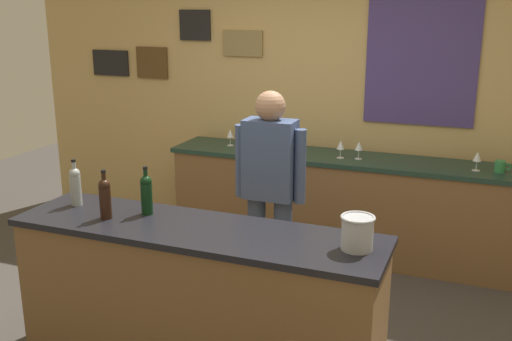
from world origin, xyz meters
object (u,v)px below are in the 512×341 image
wine_bottle_c (146,193)px  coffee_mug (500,167)px  wine_glass_b (286,138)px  wine_bottle_a (75,185)px  wine_bottle_b (105,197)px  wine_glass_d (359,147)px  bartender (270,187)px  wine_glass_c (341,146)px  wine_glass_e (477,157)px  wine_glass_a (230,134)px  ice_bucket (357,232)px

wine_bottle_c → coffee_mug: size_ratio=2.45×
wine_bottle_c → wine_glass_b: 2.02m
wine_bottle_a → coffee_mug: wine_bottle_a is taller
wine_bottle_a → wine_bottle_b: bearing=-23.1°
wine_glass_d → coffee_mug: wine_glass_d is taller
bartender → wine_glass_b: size_ratio=10.45×
wine_bottle_a → wine_glass_c: 2.30m
wine_bottle_c → wine_glass_c: bearing=68.0°
wine_bottle_c → coffee_mug: (2.05, 1.91, -0.11)m
wine_glass_e → coffee_mug: (0.18, 0.02, -0.06)m
wine_bottle_a → wine_bottle_c: (0.52, 0.02, 0.00)m
wine_glass_b → wine_bottle_b: bearing=-100.8°
wine_bottle_c → wine_glass_a: bearing=99.0°
wine_glass_c → coffee_mug: wine_glass_c is taller
bartender → coffee_mug: 1.90m
wine_glass_a → wine_glass_b: same height
wine_bottle_b → coffee_mug: 3.05m
bartender → wine_bottle_c: bearing=-125.5°
wine_bottle_a → coffee_mug: (2.56, 1.93, -0.11)m
ice_bucket → wine_glass_a: size_ratio=1.21×
wine_glass_e → coffee_mug: size_ratio=1.24×
wine_bottle_a → ice_bucket: (1.85, -0.05, -0.04)m
wine_glass_e → wine_bottle_a: bearing=-141.3°
bartender → ice_bucket: size_ratio=8.61×
bartender → wine_glass_d: size_ratio=10.45×
wine_glass_a → wine_glass_d: (1.23, -0.06, 0.00)m
ice_bucket → wine_glass_a: bearing=128.9°
wine_glass_c → wine_glass_d: size_ratio=1.00×
wine_bottle_a → wine_glass_e: bearing=38.7°
coffee_mug → wine_glass_e: bearing=-175.0°
bartender → ice_bucket: bartender is taller
ice_bucket → wine_glass_b: ice_bucket is taller
ice_bucket → wine_bottle_b: bearing=-176.6°
wine_bottle_b → wine_glass_e: wine_bottle_b is taller
wine_bottle_b → coffee_mug: wine_bottle_b is taller
wine_bottle_b → wine_glass_a: wine_bottle_b is taller
wine_bottle_c → wine_glass_c: size_ratio=1.97×
wine_bottle_a → wine_glass_a: (0.21, 1.99, -0.05)m
wine_bottle_c → wine_glass_a: size_ratio=1.97×
bartender → wine_glass_c: size_ratio=10.45×
wine_glass_c → wine_glass_e: 1.11m
wine_glass_e → wine_bottle_c: bearing=-134.6°
bartender → ice_bucket: bearing=-45.8°
wine_glass_b → wine_glass_d: (0.69, -0.10, 0.00)m
bartender → wine_glass_b: bearing=103.9°
wine_bottle_a → coffee_mug: bearing=37.0°
wine_glass_d → wine_glass_e: size_ratio=1.00×
bartender → wine_glass_b: 1.30m
wine_bottle_b → wine_bottle_c: size_ratio=1.00×
wine_bottle_b → wine_glass_d: (1.11, 2.07, -0.05)m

